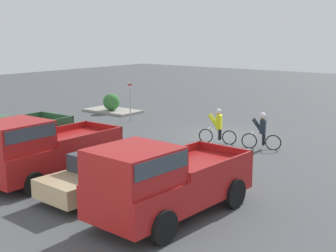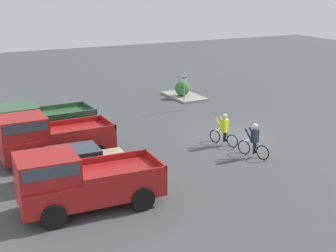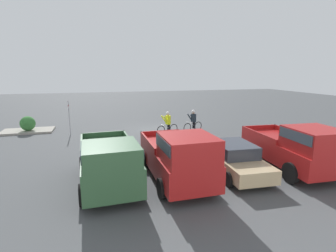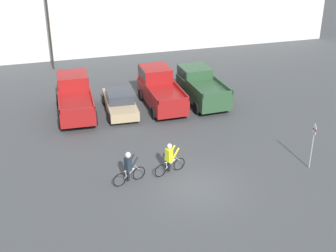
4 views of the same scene
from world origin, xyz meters
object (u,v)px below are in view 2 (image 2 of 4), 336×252
object	(u,v)px
pickup_truck_0	(78,180)
pickup_truck_2	(40,122)
fire_lane_sign	(184,88)
cyclist_0	(224,129)
cyclist_1	(254,140)
shrub	(182,88)
pickup_truck_1	(47,137)
sedan_0	(74,164)

from	to	relation	value
pickup_truck_0	pickup_truck_2	size ratio (longest dim) A/B	1.06
pickup_truck_0	fire_lane_sign	world-z (taller)	fire_lane_sign
cyclist_0	cyclist_1	size ratio (longest dim) A/B	1.02
cyclist_1	shrub	xyz separation A→B (m)	(12.28, -2.85, -0.16)
fire_lane_sign	pickup_truck_1	bearing A→B (deg)	116.63
fire_lane_sign	shrub	distance (m)	3.63
sedan_0	shrub	distance (m)	15.82
pickup_truck_1	fire_lane_sign	size ratio (longest dim) A/B	2.09
sedan_0	shrub	bearing A→B (deg)	-45.66
sedan_0	pickup_truck_0	bearing A→B (deg)	166.34
sedan_0	shrub	world-z (taller)	sedan_0
fire_lane_sign	shrub	size ratio (longest dim) A/B	2.28
pickup_truck_2	sedan_0	bearing A→B (deg)	-178.02
sedan_0	pickup_truck_2	bearing A→B (deg)	1.98
pickup_truck_0	pickup_truck_2	distance (m)	8.38
pickup_truck_1	pickup_truck_2	bearing A→B (deg)	-5.88
pickup_truck_0	fire_lane_sign	xyz separation A→B (m)	(10.68, -10.38, 0.32)
fire_lane_sign	cyclist_0	bearing A→B (deg)	167.66
sedan_0	cyclist_0	bearing A→B (deg)	-83.70
pickup_truck_0	pickup_truck_1	bearing A→B (deg)	-1.99
cyclist_1	pickup_truck_0	bearing A→B (deg)	99.63
cyclist_1	shrub	bearing A→B (deg)	-13.08
pickup_truck_2	cyclist_1	world-z (taller)	pickup_truck_2
pickup_truck_2	cyclist_1	bearing A→B (deg)	-128.21
sedan_0	cyclist_1	distance (m)	8.55
pickup_truck_2	cyclist_0	xyz separation A→B (m)	(-4.68, -8.37, -0.26)
cyclist_0	shrub	size ratio (longest dim) A/B	1.59
pickup_truck_2	pickup_truck_0	bearing A→B (deg)	176.71
pickup_truck_1	pickup_truck_0	bearing A→B (deg)	178.01
pickup_truck_1	shrub	xyz separation A→B (m)	(8.26, -11.80, -0.46)
pickup_truck_0	pickup_truck_2	xyz separation A→B (m)	(8.36, -0.48, -0.08)
pickup_truck_0	shrub	world-z (taller)	pickup_truck_0
shrub	pickup_truck_2	bearing A→B (deg)	115.42
pickup_truck_0	shrub	size ratio (longest dim) A/B	4.84
cyclist_0	shrub	bearing A→B (deg)	-17.20
cyclist_0	shrub	distance (m)	10.63
pickup_truck_0	pickup_truck_1	size ratio (longest dim) A/B	1.02
pickup_truck_1	cyclist_0	world-z (taller)	pickup_truck_1
cyclist_0	fire_lane_sign	xyz separation A→B (m)	(7.00, -1.53, 0.66)
cyclist_0	fire_lane_sign	size ratio (longest dim) A/B	0.70
cyclist_0	pickup_truck_0	bearing A→B (deg)	112.58
cyclist_0	cyclist_1	distance (m)	2.15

